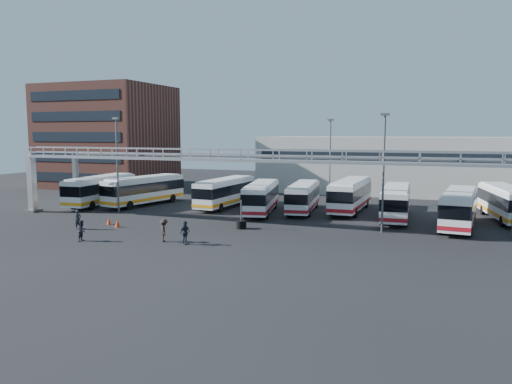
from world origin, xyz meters
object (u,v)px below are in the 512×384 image
(light_pole_mid, at_px, (384,166))
(pedestrian_c, at_px, (164,230))
(light_pole_back, at_px, (330,157))
(bus_7, at_px, (396,201))
(light_pole_left, at_px, (117,160))
(bus_6, at_px, (351,194))
(bus_5, at_px, (303,196))
(cone_right, at_px, (109,221))
(bus_9, at_px, (505,202))
(bus_8, at_px, (459,207))
(bus_4, at_px, (261,196))
(pedestrian_a, at_px, (78,220))
(bus_1, at_px, (144,189))
(tire_stack, at_px, (241,224))
(bus_0, at_px, (101,189))
(bus_3, at_px, (225,191))
(pedestrian_b, at_px, (82,231))
(pedestrian_d, at_px, (185,233))
(cone_left, at_px, (117,223))

(light_pole_mid, height_order, pedestrian_c, light_pole_mid)
(light_pole_back, xyz_separation_m, bus_7, (8.47, -8.01, -3.90))
(light_pole_left, distance_m, bus_6, 25.49)
(bus_5, xyz_separation_m, cone_right, (-14.96, -13.91, -1.41))
(bus_9, bearing_deg, light_pole_back, 155.44)
(light_pole_left, relative_size, bus_8, 0.90)
(bus_4, distance_m, pedestrian_a, 18.76)
(bus_1, relative_size, tire_stack, 4.47)
(bus_0, bearing_deg, light_pole_mid, -12.74)
(light_pole_mid, height_order, light_pole_back, same)
(bus_0, xyz_separation_m, bus_5, (23.91, 3.64, -0.19))
(bus_1, xyz_separation_m, bus_3, (9.71, 1.89, -0.05))
(bus_7, height_order, cone_right, bus_7)
(light_pole_back, distance_m, bus_0, 27.56)
(bus_0, bearing_deg, light_pole_left, -40.12)
(bus_4, relative_size, pedestrian_b, 6.57)
(bus_9, bearing_deg, pedestrian_a, -162.82)
(light_pole_mid, bearing_deg, pedestrian_c, -147.24)
(bus_1, xyz_separation_m, bus_4, (15.11, -0.68, -0.09))
(light_pole_mid, height_order, bus_6, light_pole_mid)
(cone_right, bearing_deg, light_pole_left, 119.28)
(light_pole_left, relative_size, pedestrian_d, 5.60)
(light_pole_back, distance_m, pedestrian_b, 30.83)
(bus_3, relative_size, tire_stack, 4.28)
(cone_left, height_order, cone_right, cone_left)
(light_pole_back, bearing_deg, bus_1, -157.85)
(bus_9, bearing_deg, bus_6, 168.83)
(pedestrian_a, bearing_deg, bus_9, -45.81)
(bus_1, height_order, bus_9, bus_1)
(bus_9, xyz_separation_m, pedestrian_b, (-32.30, -22.35, -1.03))
(cone_left, xyz_separation_m, cone_right, (-1.55, 0.77, -0.02))
(pedestrian_c, relative_size, tire_stack, 0.70)
(bus_6, height_order, tire_stack, bus_6)
(bus_5, bearing_deg, bus_1, 177.88)
(bus_8, bearing_deg, cone_left, -155.02)
(cone_right, distance_m, tire_stack, 12.66)
(cone_right, bearing_deg, pedestrian_c, -27.44)
(bus_1, bearing_deg, pedestrian_a, -67.87)
(bus_3, height_order, pedestrian_b, bus_3)
(pedestrian_d, xyz_separation_m, cone_left, (-9.26, 4.06, -0.56))
(bus_4, height_order, pedestrian_c, bus_4)
(light_pole_mid, height_order, bus_3, light_pole_mid)
(pedestrian_d, bearing_deg, bus_8, -40.93)
(bus_1, height_order, bus_5, bus_1)
(light_pole_back, distance_m, bus_8, 18.04)
(bus_4, distance_m, bus_5, 4.66)
(light_pole_mid, bearing_deg, light_pole_back, 118.07)
(cone_left, bearing_deg, pedestrian_c, -27.63)
(bus_4, height_order, pedestrian_a, bus_4)
(bus_4, distance_m, bus_9, 24.23)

